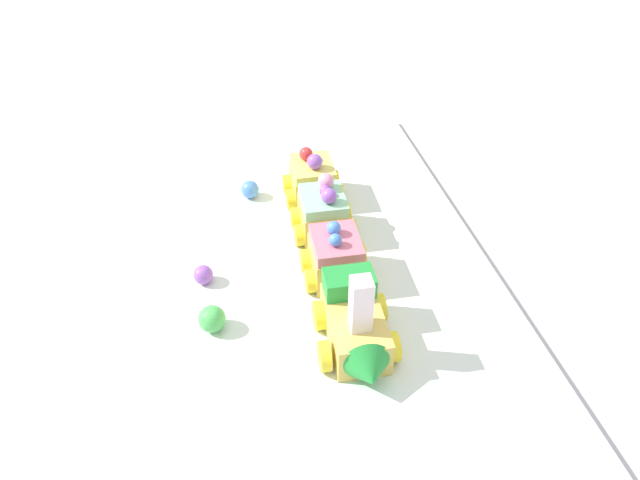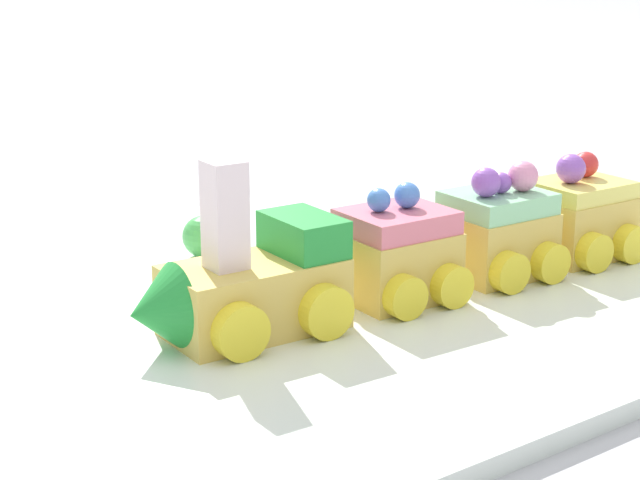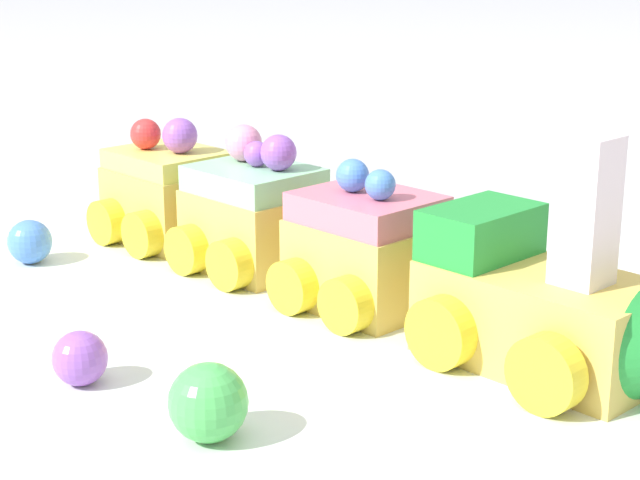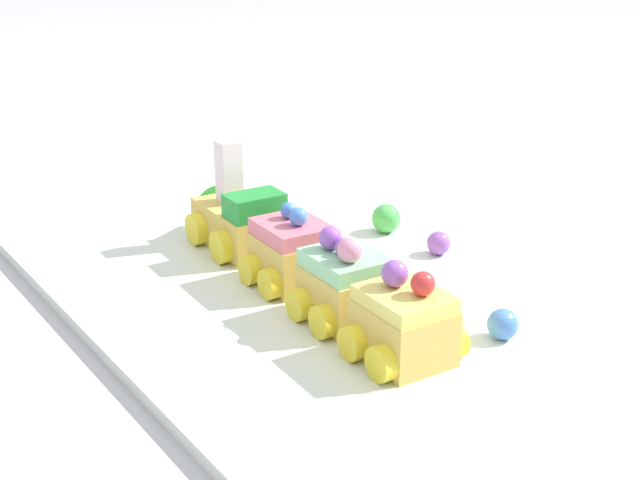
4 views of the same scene
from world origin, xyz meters
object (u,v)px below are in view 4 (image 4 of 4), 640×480
Objects in this scene: cake_car_strawberry at (292,254)px; gumball_blue at (503,324)px; cake_car_lemon at (404,325)px; gumball_green at (386,218)px; gumball_purple at (439,243)px; cake_train_locomotive at (235,218)px; cake_car_mint at (345,286)px.

gumball_blue is at bearing -154.64° from cake_car_strawberry.
gumball_green is at bearing -33.23° from cake_car_lemon.
gumball_purple is (0.14, -0.16, -0.02)m from cake_car_lemon.
cake_car_strawberry is at bearing 109.56° from gumball_green.
cake_car_strawberry is 3.47× the size of gumball_purple.
cake_train_locomotive is 0.31m from gumball_blue.
cake_train_locomotive is 1.64× the size of cake_car_mint.
cake_train_locomotive reaches higher than cake_car_mint.
cake_car_strawberry is 2.68× the size of gumball_green.
cake_car_lemon is 0.27m from gumball_green.
gumball_purple is at bearing -177.07° from gumball_green.
gumball_purple is 0.08m from gumball_green.
cake_car_mint is at bearing 39.49° from gumball_blue.
cake_car_mint is (-0.20, 0.01, 0.00)m from cake_train_locomotive.
gumball_blue is (-0.19, -0.08, -0.02)m from cake_car_strawberry.
gumball_purple is (0.16, -0.08, -0.00)m from gumball_blue.
cake_car_strawberry reaches higher than gumball_blue.
gumball_blue is 0.18m from gumball_purple.
gumball_green is at bearing 2.93° from gumball_purple.
cake_car_mint is at bearing 131.97° from gumball_green.
gumball_blue is at bearing 162.98° from gumball_green.
cake_car_mint is at bearing 0.36° from cake_car_lemon.
cake_car_strawberry is at bearing 81.32° from gumball_purple.
cake_car_lemon is at bearing 144.09° from gumball_green.
gumball_green is (0.05, -0.15, -0.01)m from cake_car_strawberry.
cake_car_mint reaches higher than gumball_purple.
cake_car_lemon reaches higher than cake_car_strawberry.
cake_train_locomotive reaches higher than cake_car_lemon.
cake_train_locomotive reaches higher than gumball_green.
cake_car_mint reaches higher than gumball_green.
cake_car_mint is at bearing 179.71° from cake_car_strawberry.
gumball_green is at bearing -109.75° from cake_train_locomotive.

